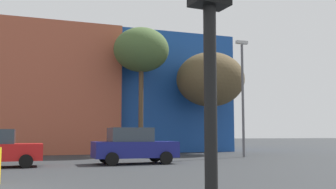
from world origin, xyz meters
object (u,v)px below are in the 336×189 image
at_px(bare_tree_0, 141,51).
at_px(street_lamp, 243,90).
at_px(traffic_light_near_right, 211,10).
at_px(parked_car_3, 134,146).
at_px(bare_tree_1, 210,80).

relative_size(bare_tree_0, street_lamp, 1.20).
distance_m(bare_tree_0, street_lamp, 7.82).
height_order(traffic_light_near_right, street_lamp, street_lamp).
bearing_deg(traffic_light_near_right, parked_car_3, 163.29).
bearing_deg(bare_tree_0, street_lamp, -39.72).
bearing_deg(traffic_light_near_right, bare_tree_1, 149.57).
distance_m(bare_tree_1, street_lamp, 4.55).
distance_m(traffic_light_near_right, bare_tree_0, 24.54).
relative_size(parked_car_3, bare_tree_0, 0.45).
bearing_deg(bare_tree_0, parked_car_3, -107.81).
relative_size(bare_tree_1, street_lamp, 1.01).
height_order(traffic_light_near_right, bare_tree_0, bare_tree_0).
height_order(traffic_light_near_right, bare_tree_1, bare_tree_1).
relative_size(traffic_light_near_right, bare_tree_1, 0.47).
height_order(bare_tree_0, street_lamp, bare_tree_0).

